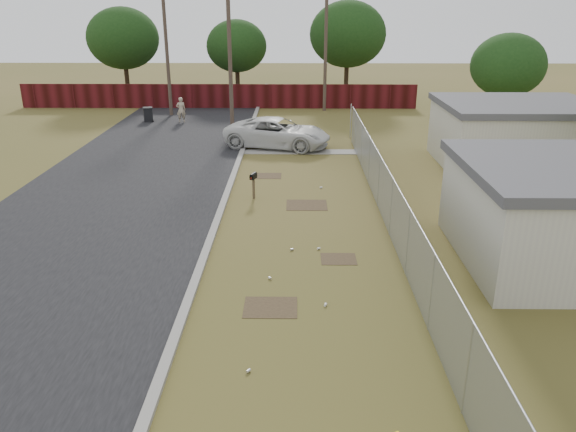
{
  "coord_description": "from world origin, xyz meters",
  "views": [
    {
      "loc": [
        -0.18,
        -17.88,
        7.44
      ],
      "look_at": [
        -0.39,
        -1.12,
        1.1
      ],
      "focal_mm": 35.0,
      "sensor_mm": 36.0,
      "label": 1
    }
  ],
  "objects_px": {
    "pedestrian": "(181,110)",
    "trash_bin": "(148,114)",
    "pickup_truck": "(278,133)",
    "mailbox": "(253,178)"
  },
  "relations": [
    {
      "from": "pedestrian",
      "to": "trash_bin",
      "type": "xyz_separation_m",
      "value": [
        -2.3,
        0.24,
        -0.35
      ]
    },
    {
      "from": "mailbox",
      "to": "pedestrian",
      "type": "height_order",
      "value": "pedestrian"
    },
    {
      "from": "pedestrian",
      "to": "trash_bin",
      "type": "distance_m",
      "value": 2.33
    },
    {
      "from": "trash_bin",
      "to": "pickup_truck",
      "type": "bearing_deg",
      "value": -38.47
    },
    {
      "from": "pedestrian",
      "to": "trash_bin",
      "type": "relative_size",
      "value": 1.75
    },
    {
      "from": "pickup_truck",
      "to": "trash_bin",
      "type": "bearing_deg",
      "value": 66.56
    },
    {
      "from": "mailbox",
      "to": "pickup_truck",
      "type": "distance_m",
      "value": 8.83
    },
    {
      "from": "mailbox",
      "to": "pedestrian",
      "type": "relative_size",
      "value": 0.64
    },
    {
      "from": "mailbox",
      "to": "trash_bin",
      "type": "xyz_separation_m",
      "value": [
        -8.23,
        15.91,
        -0.36
      ]
    },
    {
      "from": "pickup_truck",
      "to": "pedestrian",
      "type": "distance_m",
      "value": 9.56
    }
  ]
}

